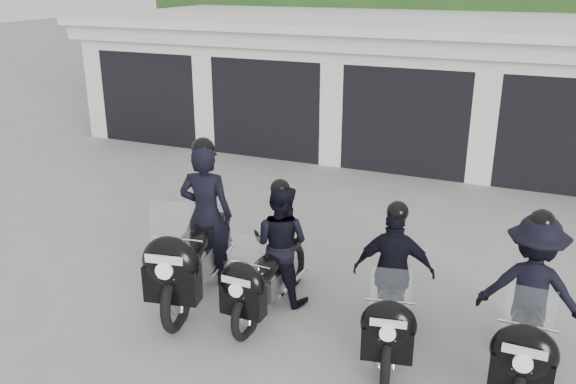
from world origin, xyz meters
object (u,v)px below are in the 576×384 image
at_px(police_bike_c, 393,284).
at_px(police_bike_d, 530,304).
at_px(police_bike_a, 198,235).
at_px(police_bike_b, 274,254).

xyz_separation_m(police_bike_c, police_bike_d, (1.42, 0.03, 0.06)).
relative_size(police_bike_a, police_bike_b, 1.23).
relative_size(police_bike_a, police_bike_d, 1.14).
bearing_deg(police_bike_b, police_bike_c, -5.26).
relative_size(police_bike_a, police_bike_c, 1.24).
bearing_deg(police_bike_a, police_bike_b, -5.67).
bearing_deg(police_bike_a, police_bike_d, -11.79).
xyz_separation_m(police_bike_b, police_bike_c, (1.52, -0.19, 0.00)).
xyz_separation_m(police_bike_a, police_bike_b, (1.02, 0.09, -0.12)).
height_order(police_bike_a, police_bike_c, police_bike_a).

